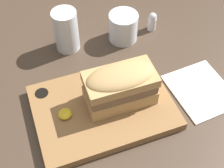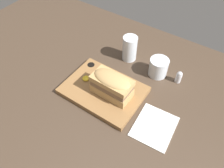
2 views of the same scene
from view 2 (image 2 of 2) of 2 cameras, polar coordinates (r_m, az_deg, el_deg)
name	(u,v)px [view 2 (image 2 of 2)]	position (r cm, az deg, el deg)	size (l,w,h in cm)	color
dining_table	(115,100)	(91.50, 0.73, -4.08)	(194.66, 108.10, 2.00)	#423326
serving_board	(103,90)	(91.82, -2.32, -1.67)	(32.57, 23.59, 2.42)	olive
sandwich	(111,85)	(84.94, -0.15, -0.20)	(16.30, 8.68, 10.20)	tan
mustard_dollop	(86,79)	(94.38, -6.86, 1.42)	(3.15, 3.15, 1.26)	gold
water_glass	(130,50)	(104.27, 4.62, 8.93)	(6.80, 6.80, 12.21)	silver
wine_glass	(158,68)	(99.32, 11.99, 4.11)	(8.35, 8.35, 8.33)	silver
napkin	(154,126)	(84.55, 11.02, -10.84)	(15.38, 17.46, 0.40)	white
salt_shaker	(179,77)	(98.76, 17.06, 1.80)	(2.55, 2.55, 5.85)	silver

